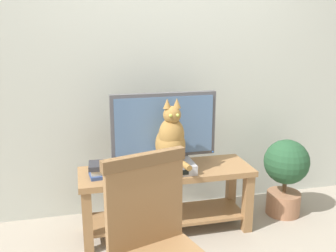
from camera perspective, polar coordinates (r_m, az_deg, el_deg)
back_wall at (r=3.20m, az=-0.99°, el=11.67°), size 7.00×0.12×2.80m
tv_stand at (r=2.95m, az=-0.23°, el=-9.56°), size 1.33×0.43×0.52m
tv at (r=2.87m, az=-0.61°, el=-0.36°), size 0.82×0.20×0.58m
media_box at (r=2.83m, az=0.35°, el=-6.26°), size 0.35×0.27×0.07m
cat at (r=2.75m, az=0.45°, el=-2.02°), size 0.22×0.36×0.50m
wooden_chair at (r=1.86m, az=-1.80°, el=-17.38°), size 0.54×0.54×0.99m
book_stack at (r=2.79m, az=-10.00°, el=-6.51°), size 0.21×0.19×0.10m
potted_plant at (r=3.35m, az=17.54°, el=-6.70°), size 0.38×0.38×0.67m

